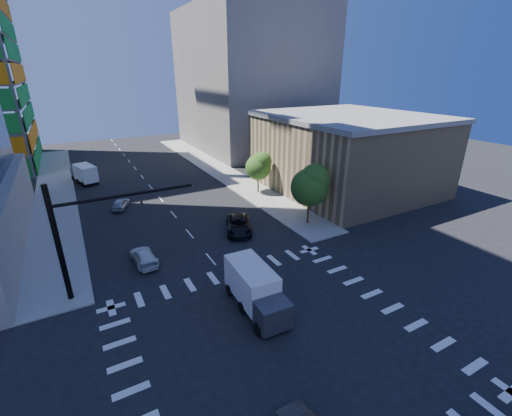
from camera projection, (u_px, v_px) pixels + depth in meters
ground at (281, 344)px, 21.72m from camera, size 160.00×160.00×0.00m
road_markings at (281, 344)px, 21.72m from camera, size 20.00×20.00×0.01m
sidewalk_ne at (218, 169)px, 59.80m from camera, size 5.00×60.00×0.15m
sidewalk_nw at (55, 192)px, 48.63m from camera, size 5.00×60.00×0.15m
commercial_building at (346, 152)px, 48.80m from camera, size 20.50×22.50×10.60m
bg_building_ne at (250, 81)px, 73.28m from camera, size 24.00×30.00×28.00m
signal_mast_nw at (79, 230)px, 24.55m from camera, size 10.20×0.40×9.00m
tree_south at (311, 185)px, 36.92m from camera, size 4.16×4.16×6.82m
tree_north at (259, 166)px, 47.07m from camera, size 3.54×3.52×5.78m
car_nb_far at (239, 225)px, 36.68m from camera, size 4.47×6.06×1.53m
car_sb_near at (144, 256)px, 30.67m from camera, size 2.05×4.53×1.29m
car_sb_mid at (121, 204)px, 42.87m from camera, size 2.86×4.06×1.28m
box_truck_near at (257, 294)px, 24.30m from camera, size 2.73×5.99×3.10m
box_truck_far at (84, 174)px, 52.72m from camera, size 3.67×5.87×2.86m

